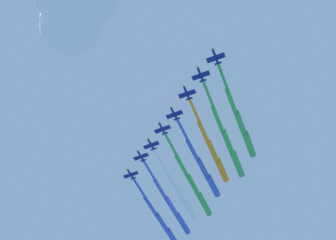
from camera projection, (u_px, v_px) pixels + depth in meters
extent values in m
cylinder|color=navy|center=(215.00, 57.00, 202.46)|extent=(7.38, 7.04, 1.20)
cone|color=yellow|center=(212.00, 48.00, 199.23)|extent=(1.73, 1.72, 1.14)
cylinder|color=black|center=(219.00, 65.00, 205.49)|extent=(1.05, 1.06, 0.90)
ellipsoid|color=black|center=(214.00, 53.00, 201.54)|extent=(1.95, 1.90, 0.75)
cube|color=navy|center=(216.00, 58.00, 202.76)|extent=(7.71, 7.95, 0.91)
cube|color=yellow|center=(224.00, 55.00, 202.15)|extent=(2.16, 2.09, 0.16)
cube|color=yellow|center=(208.00, 61.00, 203.48)|extent=(2.16, 2.09, 0.16)
cube|color=navy|center=(218.00, 63.00, 204.87)|extent=(2.99, 3.08, 0.39)
cube|color=yellow|center=(218.00, 62.00, 205.59)|extent=(1.22, 1.17, 1.90)
cylinder|color=green|center=(223.00, 78.00, 210.64)|extent=(14.02, 13.31, 1.52)
cylinder|color=green|center=(232.00, 103.00, 220.61)|extent=(14.55, 13.87, 2.28)
cylinder|color=green|center=(241.00, 124.00, 230.45)|extent=(15.07, 14.42, 3.04)
cylinder|color=green|center=(249.00, 144.00, 240.28)|extent=(15.59, 14.98, 3.80)
cylinder|color=navy|center=(200.00, 75.00, 211.58)|extent=(7.42, 7.00, 1.21)
cone|color=yellow|center=(197.00, 66.00, 208.34)|extent=(1.73, 1.73, 1.15)
cylinder|color=black|center=(203.00, 82.00, 214.62)|extent=(1.06, 1.07, 0.91)
ellipsoid|color=black|center=(199.00, 71.00, 210.66)|extent=(1.96, 1.90, 0.75)
cube|color=navy|center=(201.00, 76.00, 211.89)|extent=(7.67, 7.97, 1.01)
cube|color=yellow|center=(209.00, 73.00, 211.33)|extent=(2.17, 2.08, 0.17)
cube|color=yellow|center=(193.00, 78.00, 212.55)|extent=(2.17, 2.08, 0.17)
cube|color=navy|center=(203.00, 81.00, 214.00)|extent=(2.98, 3.09, 0.43)
cube|color=yellow|center=(203.00, 80.00, 214.72)|extent=(1.24, 1.18, 1.90)
cylinder|color=green|center=(209.00, 96.00, 220.40)|extent=(15.72, 14.73, 1.54)
cylinder|color=green|center=(218.00, 121.00, 231.60)|extent=(16.24, 15.29, 2.31)
cylinder|color=green|center=(228.00, 144.00, 242.69)|extent=(16.76, 15.85, 3.07)
cylinder|color=green|center=(237.00, 164.00, 253.78)|extent=(17.28, 16.42, 3.84)
cylinder|color=navy|center=(187.00, 93.00, 219.55)|extent=(7.41, 7.00, 1.20)
cone|color=yellow|center=(183.00, 85.00, 216.31)|extent=(1.73, 1.72, 1.14)
cylinder|color=black|center=(190.00, 100.00, 222.60)|extent=(1.05, 1.07, 0.90)
ellipsoid|color=black|center=(185.00, 89.00, 218.63)|extent=(1.95, 1.89, 0.75)
cube|color=navy|center=(187.00, 94.00, 219.86)|extent=(7.68, 7.98, 0.91)
cube|color=yellow|center=(195.00, 91.00, 219.27)|extent=(2.17, 2.08, 0.16)
cube|color=yellow|center=(180.00, 96.00, 220.56)|extent=(2.17, 2.08, 0.16)
cube|color=navy|center=(189.00, 99.00, 221.98)|extent=(2.98, 3.09, 0.39)
cube|color=yellow|center=(189.00, 98.00, 222.69)|extent=(1.23, 1.17, 1.90)
cylinder|color=orange|center=(195.00, 112.00, 227.81)|extent=(14.23, 13.36, 1.52)
cylinder|color=orange|center=(204.00, 133.00, 237.90)|extent=(14.75, 13.92, 2.28)
cylinder|color=orange|center=(213.00, 152.00, 247.87)|extent=(15.27, 14.48, 3.05)
cylinder|color=orange|center=(222.00, 170.00, 257.84)|extent=(15.79, 15.04, 3.81)
cylinder|color=navy|center=(174.00, 114.00, 225.63)|extent=(7.28, 7.13, 1.19)
cone|color=yellow|center=(170.00, 107.00, 222.42)|extent=(1.72, 1.72, 1.13)
cylinder|color=black|center=(178.00, 120.00, 228.65)|extent=(1.05, 1.06, 0.90)
ellipsoid|color=black|center=(173.00, 110.00, 224.72)|extent=(1.93, 1.91, 0.75)
cube|color=navy|center=(174.00, 115.00, 225.93)|extent=(7.78, 7.89, 0.90)
cube|color=yellow|center=(182.00, 112.00, 225.27)|extent=(2.14, 2.11, 0.16)
cube|color=yellow|center=(167.00, 117.00, 226.70)|extent=(2.14, 2.11, 0.16)
cube|color=navy|center=(177.00, 119.00, 228.03)|extent=(3.02, 3.06, 0.39)
cube|color=yellow|center=(177.00, 118.00, 228.74)|extent=(1.21, 1.18, 1.90)
cylinder|color=blue|center=(183.00, 131.00, 233.84)|extent=(14.04, 13.72, 1.52)
cylinder|color=blue|center=(193.00, 151.00, 243.90)|extent=(14.57, 14.27, 2.28)
cylinder|color=blue|center=(203.00, 169.00, 253.83)|extent=(15.10, 14.81, 3.04)
cylinder|color=blue|center=(213.00, 186.00, 263.76)|extent=(15.63, 15.36, 3.80)
cylinder|color=navy|center=(162.00, 129.00, 234.25)|extent=(7.37, 7.07, 1.21)
cone|color=yellow|center=(158.00, 122.00, 231.03)|extent=(1.74, 1.73, 1.15)
cylinder|color=black|center=(165.00, 135.00, 237.29)|extent=(1.06, 1.07, 0.91)
ellipsoid|color=black|center=(161.00, 125.00, 233.34)|extent=(1.95, 1.91, 0.76)
cube|color=navy|center=(163.00, 129.00, 234.56)|extent=(7.71, 7.93, 1.06)
cube|color=yellow|center=(170.00, 127.00, 233.99)|extent=(2.16, 2.10, 0.18)
cube|color=yellow|center=(156.00, 132.00, 235.23)|extent=(2.16, 2.10, 0.18)
cube|color=navy|center=(165.00, 133.00, 236.67)|extent=(2.99, 3.07, 0.45)
cube|color=yellow|center=(165.00, 132.00, 237.38)|extent=(1.24, 1.20, 1.90)
cylinder|color=green|center=(172.00, 146.00, 243.24)|extent=(16.13, 15.41, 1.55)
cylinder|color=green|center=(183.00, 168.00, 254.82)|extent=(16.66, 15.97, 2.32)
cylinder|color=green|center=(194.00, 187.00, 266.28)|extent=(17.19, 16.53, 3.09)
cylinder|color=green|center=(204.00, 204.00, 277.74)|extent=(17.72, 17.09, 3.86)
cylinder|color=navy|center=(151.00, 144.00, 241.69)|extent=(7.37, 7.09, 1.23)
cone|color=yellow|center=(147.00, 138.00, 238.47)|extent=(1.75, 1.74, 1.17)
cylinder|color=black|center=(154.00, 150.00, 244.73)|extent=(1.07, 1.08, 0.92)
ellipsoid|color=black|center=(149.00, 141.00, 240.78)|extent=(1.95, 1.92, 0.77)
cube|color=navy|center=(151.00, 145.00, 242.00)|extent=(7.71, 7.92, 1.17)
cube|color=yellow|center=(158.00, 143.00, 241.47)|extent=(2.15, 2.10, 0.19)
cube|color=yellow|center=(145.00, 148.00, 242.64)|extent=(2.15, 2.10, 0.19)
cube|color=navy|center=(154.00, 149.00, 244.11)|extent=(2.99, 3.07, 0.49)
cube|color=yellow|center=(154.00, 148.00, 244.82)|extent=(1.26, 1.22, 1.90)
cylinder|color=white|center=(160.00, 160.00, 249.94)|extent=(14.20, 13.60, 1.56)
cylinder|color=white|center=(170.00, 178.00, 260.04)|extent=(14.74, 14.16, 2.34)
cylinder|color=white|center=(180.00, 194.00, 270.03)|extent=(15.28, 14.73, 3.12)
cylinder|color=white|center=(189.00, 208.00, 280.02)|extent=(15.82, 15.30, 3.90)
cylinder|color=navy|center=(141.00, 156.00, 250.95)|extent=(7.41, 7.04, 1.22)
cone|color=yellow|center=(137.00, 150.00, 247.72)|extent=(1.74, 1.74, 1.16)
cylinder|color=black|center=(144.00, 161.00, 254.00)|extent=(1.06, 1.08, 0.92)
ellipsoid|color=black|center=(139.00, 153.00, 250.04)|extent=(1.96, 1.91, 0.77)
cube|color=navy|center=(141.00, 157.00, 251.26)|extent=(7.68, 7.95, 1.13)
cube|color=yellow|center=(148.00, 154.00, 250.74)|extent=(2.16, 2.09, 0.18)
cube|color=yellow|center=(135.00, 159.00, 251.89)|extent=(2.16, 2.09, 0.18)
cube|color=navy|center=(143.00, 160.00, 253.38)|extent=(2.98, 3.08, 0.48)
cube|color=yellow|center=(143.00, 159.00, 254.09)|extent=(1.26, 1.21, 1.90)
cylinder|color=blue|center=(150.00, 172.00, 259.96)|extent=(16.22, 15.29, 1.56)
cylinder|color=blue|center=(161.00, 191.00, 271.56)|extent=(16.75, 15.86, 2.33)
cylinder|color=blue|center=(172.00, 208.00, 283.04)|extent=(17.28, 16.43, 3.11)
cylinder|color=blue|center=(183.00, 223.00, 294.52)|extent=(17.81, 16.99, 3.89)
cylinder|color=navy|center=(131.00, 174.00, 256.27)|extent=(7.45, 6.99, 1.22)
cone|color=yellow|center=(127.00, 169.00, 253.02)|extent=(1.74, 1.73, 1.16)
cylinder|color=black|center=(134.00, 179.00, 259.32)|extent=(1.06, 1.08, 0.92)
ellipsoid|color=black|center=(129.00, 171.00, 255.35)|extent=(1.96, 1.90, 0.76)
cube|color=navy|center=(131.00, 175.00, 256.58)|extent=(7.65, 7.98, 1.13)
cube|color=yellow|center=(137.00, 173.00, 256.07)|extent=(2.17, 2.08, 0.18)
cube|color=yellow|center=(125.00, 177.00, 257.19)|extent=(2.17, 2.08, 0.18)
cube|color=navy|center=(133.00, 178.00, 258.69)|extent=(2.97, 3.09, 0.48)
cube|color=yellow|center=(133.00, 177.00, 259.41)|extent=(1.26, 1.20, 1.90)
cylinder|color=blue|center=(140.00, 189.00, 265.35)|extent=(16.45, 15.31, 1.55)
cylinder|color=blue|center=(151.00, 207.00, 277.08)|extent=(16.98, 15.88, 2.33)
cylinder|color=blue|center=(162.00, 223.00, 288.70)|extent=(17.50, 16.45, 3.11)
cylinder|color=blue|center=(173.00, 238.00, 300.32)|extent=(18.03, 17.02, 3.89)
sphere|color=white|center=(70.00, 24.00, 183.80)|extent=(24.37, 24.37, 24.37)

